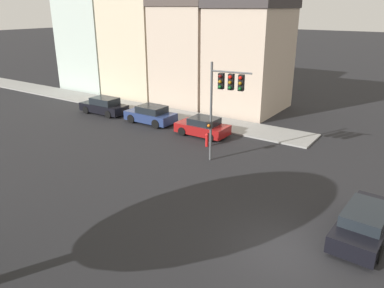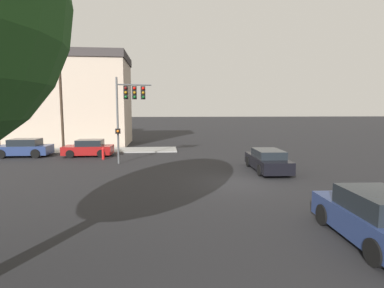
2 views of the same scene
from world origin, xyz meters
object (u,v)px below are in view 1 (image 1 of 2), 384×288
(traffic_signal, at_px, (224,92))
(parked_car_0, at_px, (203,127))
(parked_car_2, at_px, (104,106))
(crossing_car_0, at_px, (365,223))
(parked_car_1, at_px, (151,115))
(fire_hydrant, at_px, (207,140))

(traffic_signal, xyz_separation_m, parked_car_0, (3.65, 3.74, -3.68))
(parked_car_2, bearing_deg, crossing_car_0, 161.23)
(traffic_signal, distance_m, parked_car_1, 10.38)
(parked_car_2, xyz_separation_m, fire_hydrant, (-1.99, -11.91, -0.20))
(parked_car_1, distance_m, parked_car_2, 5.26)
(crossing_car_0, xyz_separation_m, parked_car_2, (7.41, 22.87, 0.04))
(parked_car_0, xyz_separation_m, parked_car_1, (0.27, 5.16, 0.05))
(crossing_car_0, height_order, parked_car_0, parked_car_0)
(parked_car_0, height_order, fire_hydrant, parked_car_0)
(crossing_car_0, relative_size, parked_car_2, 1.08)
(parked_car_1, bearing_deg, traffic_signal, 156.56)
(parked_car_0, bearing_deg, traffic_signal, 135.71)
(parked_car_1, relative_size, fire_hydrant, 4.53)
(parked_car_2, height_order, fire_hydrant, parked_car_2)
(parked_car_0, distance_m, parked_car_2, 10.42)
(traffic_signal, height_order, parked_car_0, traffic_signal)
(traffic_signal, relative_size, parked_car_1, 1.44)
(crossing_car_0, height_order, parked_car_2, parked_car_2)
(parked_car_1, height_order, parked_car_2, parked_car_2)
(traffic_signal, distance_m, parked_car_0, 6.40)
(parked_car_1, xyz_separation_m, parked_car_2, (-0.11, 5.26, -0.00))
(crossing_car_0, relative_size, fire_hydrant, 5.18)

